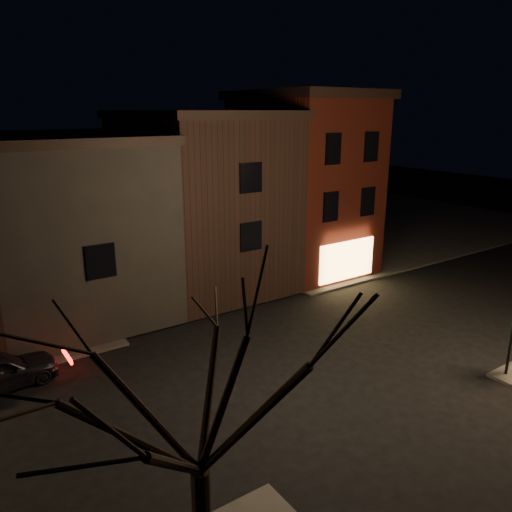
# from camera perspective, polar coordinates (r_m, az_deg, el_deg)

# --- Properties ---
(ground) EXTENTS (120.00, 120.00, 0.00)m
(ground) POSITION_cam_1_polar(r_m,az_deg,el_deg) (20.26, 4.66, -11.76)
(ground) COLOR black
(ground) RESTS_ON ground
(sidewalk_far_right) EXTENTS (30.00, 30.00, 0.12)m
(sidewalk_far_right) POSITION_cam_1_polar(r_m,az_deg,el_deg) (47.09, 8.27, 4.54)
(sidewalk_far_right) COLOR #2D2B28
(sidewalk_far_right) RESTS_ON ground
(corner_building) EXTENTS (6.50, 8.50, 10.50)m
(corner_building) POSITION_cam_1_polar(r_m,az_deg,el_deg) (30.57, 5.37, 8.50)
(corner_building) COLOR #4E160D
(corner_building) RESTS_ON ground
(row_building_a) EXTENTS (7.30, 10.30, 9.40)m
(row_building_a) POSITION_cam_1_polar(r_m,az_deg,el_deg) (27.89, -6.43, 6.54)
(row_building_a) COLOR black
(row_building_a) RESTS_ON ground
(row_building_b) EXTENTS (7.80, 10.30, 8.40)m
(row_building_b) POSITION_cam_1_polar(r_m,az_deg,el_deg) (25.45, -20.93, 3.48)
(row_building_b) COLOR black
(row_building_b) RESTS_ON ground
(bare_tree_left) EXTENTS (5.60, 5.60, 7.50)m
(bare_tree_left) POSITION_cam_1_polar(r_m,az_deg,el_deg) (8.61, -6.89, -12.08)
(bare_tree_left) COLOR black
(bare_tree_left) RESTS_ON sidewalk_near_left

